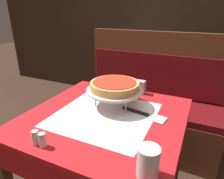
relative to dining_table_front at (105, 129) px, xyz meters
The scene contains 12 objects.
dining_table_front is the anchor object (origin of this frame).
dining_table_rear 1.53m from the dining_table_front, 100.28° to the left, with size 0.68×0.68×0.74m.
booth_bench 0.91m from the dining_table_front, 87.89° to the left, with size 1.33×0.48×1.11m.
back_wall_panel 2.02m from the dining_table_front, 90.00° to the left, with size 6.00×0.04×2.40m, color black.
pizza_pan_stand 0.23m from the dining_table_front, 91.18° to the left, with size 0.34×0.34×0.11m.
deep_dish_pizza 0.26m from the dining_table_front, 91.18° to the left, with size 0.29×0.29×0.05m.
pizza_server 0.24m from the dining_table_front, 22.91° to the left, with size 0.27×0.10×0.01m.
water_glass_near 0.50m from the dining_table_front, 44.43° to the right, with size 0.08×0.08×0.12m.
salt_shaker 0.42m from the dining_table_front, 112.82° to the right, with size 0.03×0.03×0.06m.
pepper_shaker 0.40m from the dining_table_front, 107.33° to the right, with size 0.03×0.03×0.06m.
napkin_holder 0.41m from the dining_table_front, 80.24° to the left, with size 0.10×0.05×0.09m.
condiment_caddy 1.53m from the dining_table_front, 103.17° to the left, with size 0.15×0.15×0.18m.
Camera 1 is at (0.46, -0.88, 1.30)m, focal length 32.00 mm.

